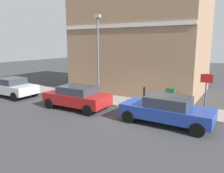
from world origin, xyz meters
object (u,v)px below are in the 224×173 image
Objects in this scene: car_blue at (167,110)px; bollard_near_cabinet at (144,94)px; lamppost at (98,53)px; street_sign at (206,89)px; utility_cabinet at (170,98)px; car_red at (77,97)px; car_silver at (12,87)px.

car_blue is 4.30× the size of bollard_near_cabinet.
car_blue is 0.78× the size of lamppost.
lamppost is (0.90, 7.28, 1.64)m from street_sign.
car_blue is at bearing 137.36° from street_sign.
bollard_near_cabinet is at bearing 86.74° from utility_cabinet.
street_sign is at bearing -166.63° from car_red.
car_blue is at bearing -179.36° from car_red.
car_red is 1.75× the size of street_sign.
car_silver is 11.58m from utility_cabinet.
lamppost reaches higher than car_blue.
street_sign is (1.75, -13.34, 0.93)m from car_silver.
car_silver reaches higher than utility_cabinet.
bollard_near_cabinet is 4.15m from street_sign.
car_blue is 6.81m from lamppost.
street_sign is at bearing -116.96° from utility_cabinet.
car_blue is at bearing -179.20° from car_silver.
bollard_near_cabinet is at bearing -138.08° from car_red.
utility_cabinet is at bearing -165.66° from car_silver.
bollard_near_cabinet is (2.92, -9.47, -0.02)m from car_silver.
street_sign reaches higher than utility_cabinet.
utility_cabinet is at bearing -150.86° from car_red.
street_sign reaches higher than car_silver.
car_silver is 13.48m from street_sign.
car_red is 5.70m from utility_cabinet.
car_blue is 1.94× the size of street_sign.
car_red is at bearing 2.80° from car_blue.
street_sign is at bearing -97.07° from lamppost.
lamppost is (-0.17, 5.17, 2.62)m from utility_cabinet.
car_blue is 5.55m from car_red.
car_silver is at bearing 97.49° from street_sign.
bollard_near_cabinet is 0.18× the size of lamppost.
bollard_near_cabinet is (2.92, -3.19, -0.05)m from car_red.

